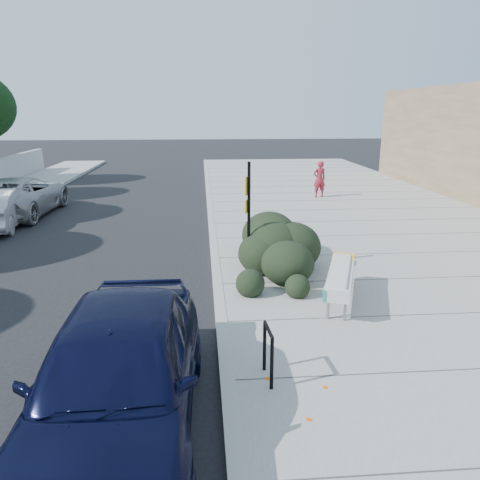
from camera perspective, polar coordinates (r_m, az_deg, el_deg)
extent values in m
plane|color=black|center=(9.07, -2.24, -10.80)|extent=(120.00, 120.00, 0.00)
cube|color=gray|center=(14.93, 18.84, -0.63)|extent=(11.20, 50.00, 0.15)
cube|color=#9E9E99|center=(13.71, -3.18, -1.17)|extent=(0.22, 50.00, 0.17)
cylinder|color=gray|center=(9.19, 10.69, -8.13)|extent=(0.05, 0.05, 0.45)
cylinder|color=gray|center=(9.17, 12.69, -8.29)|extent=(0.05, 0.05, 0.45)
cylinder|color=gray|center=(10.87, 11.52, -4.38)|extent=(0.05, 0.05, 0.45)
cylinder|color=gray|center=(10.86, 13.19, -4.50)|extent=(0.05, 0.05, 0.45)
cylinder|color=gray|center=(9.96, 11.20, -5.07)|extent=(0.66, 1.72, 0.04)
cylinder|color=gray|center=(9.94, 13.03, -5.20)|extent=(0.66, 1.72, 0.04)
cube|color=#B2B2B2|center=(9.89, 12.17, -4.28)|extent=(1.26, 2.40, 0.25)
cube|color=yellow|center=(10.74, 12.52, -1.95)|extent=(0.62, 0.61, 0.02)
cube|color=teal|center=(8.90, 10.27, -6.45)|extent=(0.14, 0.27, 0.22)
cylinder|color=black|center=(6.88, 3.89, -14.81)|extent=(0.05, 0.05, 0.80)
cylinder|color=black|center=(7.32, 3.01, -12.79)|extent=(0.05, 0.05, 0.80)
cylinder|color=black|center=(6.91, 3.49, -10.86)|extent=(0.09, 0.52, 0.05)
cube|color=black|center=(11.31, 1.09, 2.68)|extent=(0.08, 0.08, 2.71)
cube|color=yellow|center=(11.17, 0.85, 6.61)|extent=(0.13, 0.30, 0.44)
cube|color=yellow|center=(11.26, 0.84, 4.15)|extent=(0.12, 0.28, 0.33)
ellipsoid|color=black|center=(11.58, 4.51, -0.49)|extent=(3.02, 4.05, 1.36)
imported|color=black|center=(6.24, -14.68, -15.58)|extent=(2.09, 5.03, 1.71)
imported|color=#979A9C|center=(20.50, -25.25, 4.91)|extent=(2.72, 5.54, 1.51)
imported|color=maroon|center=(21.86, 9.65, 7.33)|extent=(0.66, 0.49, 1.65)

